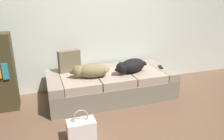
{
  "coord_description": "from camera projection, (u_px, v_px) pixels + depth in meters",
  "views": [
    {
      "loc": [
        -1.02,
        -1.97,
        1.56
      ],
      "look_at": [
        0.0,
        1.03,
        0.47
      ],
      "focal_mm": 34.68,
      "sensor_mm": 36.0,
      "label": 1
    }
  ],
  "objects": [
    {
      "name": "ground_plane",
      "position": [
        140.0,
        134.0,
        2.58
      ],
      "size": [
        10.0,
        10.0,
        0.0
      ],
      "primitive_type": "plane",
      "color": "brown"
    },
    {
      "name": "back_wall",
      "position": [
        100.0,
        6.0,
        3.63
      ],
      "size": [
        6.4,
        0.1,
        2.8
      ],
      "primitive_type": "cube",
      "color": "silver",
      "rests_on": "ground"
    },
    {
      "name": "couch",
      "position": [
        111.0,
        84.0,
        3.49
      ],
      "size": [
        1.97,
        0.9,
        0.42
      ],
      "color": "gray",
      "rests_on": "ground"
    },
    {
      "name": "dog_tan",
      "position": [
        90.0,
        71.0,
        3.17
      ],
      "size": [
        0.61,
        0.32,
        0.21
      ],
      "color": "olive",
      "rests_on": "couch"
    },
    {
      "name": "dog_dark",
      "position": [
        131.0,
        66.0,
        3.37
      ],
      "size": [
        0.61,
        0.4,
        0.21
      ],
      "color": "black",
      "rests_on": "couch"
    },
    {
      "name": "tv_remote",
      "position": [
        161.0,
        67.0,
        3.62
      ],
      "size": [
        0.08,
        0.16,
        0.02
      ],
      "primitive_type": "cube",
      "rotation": [
        0.0,
        0.0,
        -0.28
      ],
      "color": "black",
      "rests_on": "couch"
    },
    {
      "name": "throw_pillow",
      "position": [
        69.0,
        61.0,
        3.4
      ],
      "size": [
        0.36,
        0.18,
        0.34
      ],
      "primitive_type": "cube",
      "rotation": [
        0.0,
        0.0,
        0.19
      ],
      "color": "#6F634A",
      "rests_on": "couch"
    },
    {
      "name": "handbag",
      "position": [
        81.0,
        130.0,
        2.45
      ],
      "size": [
        0.32,
        0.18,
        0.38
      ],
      "color": "white",
      "rests_on": "ground"
    }
  ]
}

